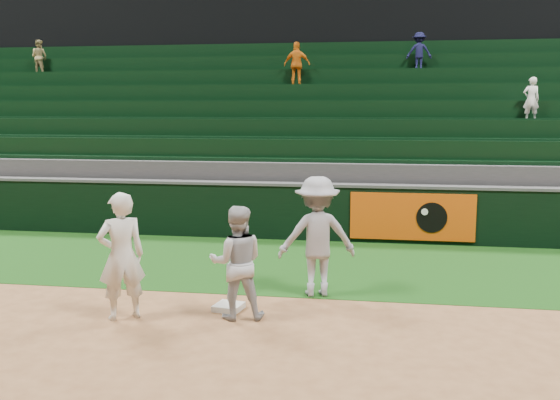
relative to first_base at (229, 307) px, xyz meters
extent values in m
plane|color=brown|center=(-0.19, -0.19, -0.04)|extent=(70.00, 70.00, 0.00)
cube|color=#10380E|center=(-0.19, 2.81, -0.04)|extent=(36.00, 4.20, 0.01)
cube|color=black|center=(-0.19, 17.26, 5.96)|extent=(40.00, 12.00, 12.00)
cube|color=white|center=(0.00, 0.00, 0.00)|extent=(0.44, 0.44, 0.08)
imported|color=silver|center=(-1.35, -0.58, 0.84)|extent=(0.77, 0.71, 1.76)
imported|color=#AAAEB5|center=(0.20, -0.31, 0.74)|extent=(0.87, 0.75, 1.57)
imported|color=#90929C|center=(1.18, 0.91, 0.89)|extent=(1.33, 0.97, 1.84)
cube|color=black|center=(-0.19, 5.01, 0.56)|extent=(36.00, 0.35, 1.20)
cube|color=#D84C0A|center=(2.81, 4.82, 0.56)|extent=(2.60, 0.05, 1.00)
cylinder|color=black|center=(3.21, 4.79, 0.56)|extent=(0.64, 0.02, 0.64)
cylinder|color=white|center=(3.06, 4.77, 0.68)|extent=(0.14, 0.02, 0.14)
cube|color=#424244|center=(-0.19, 5.01, 1.18)|extent=(36.00, 0.40, 0.06)
cube|color=#323234|center=(-0.19, 5.73, 0.78)|extent=(36.00, 0.85, 1.65)
cube|color=black|center=(-0.19, 5.99, 1.86)|extent=(36.00, 0.14, 0.50)
cube|color=black|center=(-0.19, 5.82, 1.65)|extent=(36.00, 0.45, 0.08)
cube|color=#323234|center=(-0.19, 6.58, 1.01)|extent=(36.00, 0.85, 2.10)
cube|color=black|center=(-0.19, 6.84, 2.31)|extent=(36.00, 0.14, 0.50)
cube|color=black|center=(-0.19, 6.67, 2.10)|extent=(36.00, 0.45, 0.08)
cube|color=#323234|center=(-0.19, 7.43, 1.23)|extent=(36.00, 0.85, 2.55)
cube|color=black|center=(-0.19, 7.69, 2.76)|extent=(36.00, 0.14, 0.50)
cube|color=black|center=(-0.19, 7.52, 2.55)|extent=(36.00, 0.45, 0.08)
cube|color=#323234|center=(-0.19, 8.28, 1.46)|extent=(36.00, 0.85, 3.00)
cube|color=black|center=(-0.19, 8.54, 3.21)|extent=(36.00, 0.14, 0.50)
cube|color=black|center=(-0.19, 8.37, 3.00)|extent=(36.00, 0.45, 0.08)
cube|color=#323234|center=(-0.19, 9.13, 1.68)|extent=(36.00, 0.85, 3.45)
cube|color=black|center=(-0.19, 9.39, 3.66)|extent=(36.00, 0.14, 0.50)
cube|color=black|center=(-0.19, 9.22, 3.45)|extent=(36.00, 0.45, 0.08)
cube|color=#323234|center=(-0.19, 9.98, 1.91)|extent=(36.00, 0.85, 3.90)
cube|color=black|center=(-0.19, 10.24, 4.11)|extent=(36.00, 0.14, 0.50)
cube|color=black|center=(-0.19, 10.07, 3.90)|extent=(36.00, 0.45, 0.08)
cube|color=#323234|center=(-0.19, 10.83, 2.13)|extent=(36.00, 0.85, 4.35)
cube|color=black|center=(-0.19, 11.09, 4.56)|extent=(36.00, 0.14, 0.50)
cube|color=black|center=(-0.19, 10.92, 4.35)|extent=(36.00, 0.45, 0.08)
imported|color=orange|center=(-0.23, 9.09, 4.03)|extent=(0.74, 0.33, 1.24)
imported|color=white|center=(5.64, 7.39, 3.03)|extent=(0.41, 0.29, 1.05)
imported|color=#928755|center=(-8.42, 9.94, 4.39)|extent=(0.56, 0.46, 1.06)
imported|color=#101237|center=(3.13, 9.94, 4.40)|extent=(0.71, 0.42, 1.08)
camera|label=1|loc=(2.10, -8.42, 2.84)|focal=40.00mm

